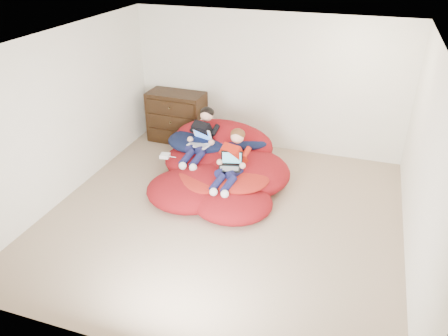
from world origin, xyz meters
TOP-DOWN VIEW (x-y plane):
  - room_shell at (0.00, 0.00)m, footprint 5.10×5.10m
  - dresser at (-1.70, 2.21)m, footprint 1.11×0.62m
  - beanbag_pile at (-0.37, 0.92)m, footprint 2.21×2.35m
  - cream_pillow at (-0.83, 1.70)m, footprint 0.48×0.30m
  - older_boy at (-0.76, 1.14)m, footprint 0.40×1.08m
  - younger_boy at (-0.07, 0.64)m, footprint 0.40×1.07m
  - laptop_white at (-0.76, 1.08)m, footprint 0.39×0.40m
  - laptop_black at (-0.07, 0.56)m, footprint 0.37×0.33m
  - power_adapter at (-1.27, 0.74)m, footprint 0.17×0.17m

SIDE VIEW (x-z plane):
  - room_shell at x=0.00m, z-range -1.17..1.60m
  - beanbag_pile at x=-0.37m, z-range -0.19..0.69m
  - power_adapter at x=-1.27m, z-range 0.39..0.45m
  - dresser at x=-1.70m, z-range 0.00..0.98m
  - laptop_black at x=-0.07m, z-range 0.44..0.69m
  - younger_boy at x=-0.07m, z-range 0.27..0.97m
  - cream_pillow at x=-0.83m, z-range 0.47..0.77m
  - laptop_white at x=-0.76m, z-range 0.51..0.75m
  - older_boy at x=-0.76m, z-range 0.33..1.05m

